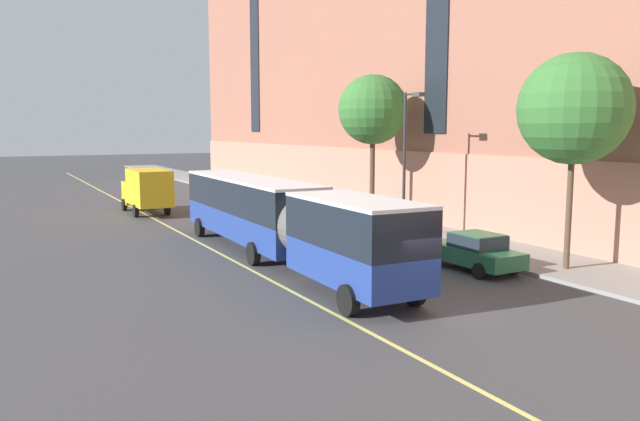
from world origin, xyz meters
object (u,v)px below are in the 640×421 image
Objects in this scene: parked_car_green_2 at (474,252)px; street_tree_far_uptown at (373,110)px; street_lamp at (407,150)px; city_bus at (278,216)px; parked_car_darkgray_0 at (324,213)px; street_tree_mid_block at (574,109)px; parked_car_navy_3 at (264,198)px; box_truck at (147,189)px.

street_tree_far_uptown is (3.10, 12.50, 6.10)m from parked_car_green_2.
street_tree_far_uptown is 1.18× the size of street_lamp.
city_bus is at bearing 139.76° from parked_car_green_2.
street_tree_mid_block is (2.86, -15.31, 5.76)m from parked_car_darkgray_0.
parked_car_green_2 is at bearing -91.03° from parked_car_darkgray_0.
street_lamp reaches higher than parked_car_darkgray_0.
street_tree_far_uptown reaches higher than street_tree_mid_block.
box_truck is at bearing 169.88° from parked_car_navy_3.
street_tree_far_uptown reaches higher than city_bus.
parked_car_darkgray_0 is at bearing 105.82° from street_lamp.
street_tree_far_uptown is at bearing -15.83° from parked_car_darkgray_0.
city_bus is 4.07× the size of parked_car_darkgray_0.
city_bus is 8.94m from street_lamp.
parked_car_navy_3 is at bearing 90.58° from parked_car_darkgray_0.
street_tree_far_uptown reaches higher than box_truck.
box_truck reaches higher than parked_car_darkgray_0.
parked_car_darkgray_0 is at bearing -51.72° from box_truck.
street_tree_mid_block is (9.47, -7.40, 4.53)m from city_bus.
parked_car_green_2 is (6.38, -5.40, -1.23)m from city_bus.
parked_car_darkgray_0 is 0.64× the size of street_lamp.
parked_car_darkgray_0 is 6.79m from street_tree_far_uptown.
city_bus is 2.21× the size of street_tree_far_uptown.
street_lamp is at bearing -83.18° from parked_car_navy_3.
parked_car_green_2 is 0.67× the size of box_truck.
box_truck is at bearing 134.68° from street_tree_far_uptown.
parked_car_green_2 is at bearing 147.15° from street_tree_mid_block.
parked_car_navy_3 is 8.22m from box_truck.
street_lamp is at bearing 13.54° from city_bus.
street_tree_far_uptown is at bearing 90.00° from street_tree_mid_block.
street_tree_mid_block is at bearing -32.85° from parked_car_green_2.
box_truck is 0.73× the size of street_tree_far_uptown.
parked_car_navy_3 is (6.53, 16.78, -1.23)m from city_bus.
city_bus reaches higher than parked_car_navy_3.
street_tree_mid_block reaches higher than city_bus.
street_lamp is at bearing 75.47° from parked_car_green_2.
city_bus reaches higher than box_truck.
street_lamp reaches higher than parked_car_navy_3.
parked_car_navy_3 is 25.02m from street_tree_mid_block.
city_bus is 4.51× the size of parked_car_green_2.
street_tree_far_uptown reaches higher than parked_car_navy_3.
parked_car_green_2 is 6.84m from street_tree_mid_block.
street_tree_mid_block is at bearing -83.05° from parked_car_navy_3.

